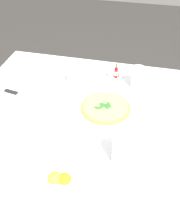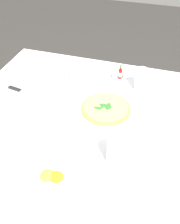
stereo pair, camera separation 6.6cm
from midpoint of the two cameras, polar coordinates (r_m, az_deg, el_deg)
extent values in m
plane|color=#33302D|center=(1.82, -1.36, -19.50)|extent=(8.00, 8.00, 0.00)
cube|color=white|center=(1.23, -1.90, -1.75)|extent=(1.10, 1.10, 0.02)
cube|color=white|center=(1.74, 4.00, 6.08)|extent=(1.10, 0.01, 0.28)
cylinder|color=brown|center=(1.94, -10.07, 1.22)|extent=(0.06, 0.06, 0.74)
cylinder|color=brown|center=(1.79, 17.18, -4.27)|extent=(0.06, 0.06, 0.74)
cylinder|color=white|center=(1.26, 4.86, 0.05)|extent=(0.19, 0.19, 0.01)
cylinder|color=white|center=(1.25, 4.88, 0.36)|extent=(0.32, 0.32, 0.01)
cylinder|color=#C68E47|center=(1.25, 4.90, 0.71)|extent=(0.23, 0.23, 0.01)
cylinder|color=#EAC66B|center=(1.24, 4.92, 0.96)|extent=(0.21, 0.21, 0.00)
ellipsoid|color=#2D7533|center=(1.23, 5.21, 0.97)|extent=(0.03, 0.04, 0.01)
ellipsoid|color=#2D7533|center=(1.25, 5.56, 1.45)|extent=(0.03, 0.04, 0.01)
ellipsoid|color=#2D7533|center=(1.24, 4.18, 1.07)|extent=(0.03, 0.04, 0.01)
ellipsoid|color=#2D7533|center=(1.24, 5.64, 1.22)|extent=(0.04, 0.04, 0.01)
ellipsoid|color=#2D7533|center=(1.23, 3.21, 0.82)|extent=(0.04, 0.02, 0.01)
ellipsoid|color=#2D7533|center=(1.25, 4.34, 1.53)|extent=(0.04, 0.02, 0.01)
cylinder|color=white|center=(1.22, -16.47, -3.26)|extent=(0.13, 0.13, 0.01)
cylinder|color=white|center=(1.20, -16.74, -2.17)|extent=(0.08, 0.08, 0.06)
torus|color=white|center=(1.20, -14.42, -1.70)|extent=(0.03, 0.02, 0.03)
cylinder|color=black|center=(1.19, -16.96, -1.31)|extent=(0.07, 0.07, 0.00)
cylinder|color=white|center=(1.46, -1.33, 6.51)|extent=(0.13, 0.13, 0.01)
cylinder|color=white|center=(1.44, -1.35, 7.65)|extent=(0.08, 0.08, 0.06)
torus|color=white|center=(1.40, -2.18, 6.73)|extent=(0.01, 0.04, 0.03)
cylinder|color=black|center=(1.42, -1.37, 8.57)|extent=(0.07, 0.07, 0.00)
cylinder|color=white|center=(1.01, 7.63, -8.38)|extent=(0.08, 0.08, 0.13)
cylinder|color=silver|center=(1.02, 7.56, -8.85)|extent=(0.07, 0.07, 0.10)
cylinder|color=white|center=(1.40, 12.16, 6.73)|extent=(0.07, 0.07, 0.12)
cylinder|color=silver|center=(1.41, 12.04, 5.99)|extent=(0.06, 0.06, 0.08)
cube|color=white|center=(1.39, -12.85, 3.81)|extent=(0.23, 0.14, 0.02)
cube|color=silver|center=(1.35, -11.26, 3.69)|extent=(0.12, 0.04, 0.01)
cube|color=black|center=(1.41, -14.46, 4.81)|extent=(0.08, 0.03, 0.01)
cylinder|color=white|center=(0.98, -6.00, -14.33)|extent=(0.15, 0.15, 0.04)
sphere|color=orange|center=(0.96, -5.07, -14.04)|extent=(0.05, 0.05, 0.05)
sphere|color=yellow|center=(0.97, -7.01, -13.72)|extent=(0.06, 0.06, 0.06)
cylinder|color=#B7140F|center=(1.49, 7.73, 8.00)|extent=(0.02, 0.02, 0.05)
cylinder|color=white|center=(1.49, 7.73, 8.00)|extent=(0.02, 0.02, 0.02)
cone|color=#B7140F|center=(1.47, 7.86, 9.17)|extent=(0.02, 0.02, 0.02)
cylinder|color=#1E722D|center=(1.46, 7.90, 9.64)|extent=(0.01, 0.01, 0.01)
cylinder|color=white|center=(1.50, 8.84, 7.76)|extent=(0.03, 0.03, 0.04)
cylinder|color=white|center=(1.50, 8.82, 7.57)|extent=(0.02, 0.02, 0.03)
sphere|color=silver|center=(1.48, 8.93, 8.54)|extent=(0.02, 0.02, 0.02)
cylinder|color=white|center=(1.49, 6.57, 7.75)|extent=(0.03, 0.03, 0.04)
cylinder|color=#38332D|center=(1.49, 6.55, 7.56)|extent=(0.02, 0.02, 0.03)
sphere|color=silver|center=(1.47, 6.64, 8.53)|extent=(0.02, 0.02, 0.02)
camera|label=1|loc=(0.03, -88.46, 1.31)|focal=42.84mm
camera|label=2|loc=(0.03, 91.54, -1.31)|focal=42.84mm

